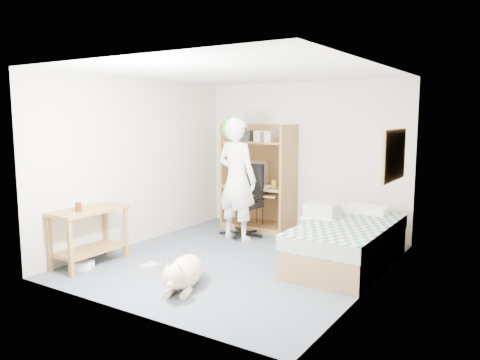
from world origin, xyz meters
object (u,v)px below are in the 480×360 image
(bed, at_px, (348,244))
(person, at_px, (237,179))
(side_desk, at_px, (89,228))
(office_chair, at_px, (245,210))
(dog, at_px, (184,272))
(printer_cart, at_px, (321,229))
(computer_hutch, at_px, (259,182))

(bed, height_order, person, person)
(side_desk, distance_m, person, 2.35)
(office_chair, bearing_deg, person, -76.44)
(dog, bearing_deg, printer_cart, 45.24)
(computer_hutch, distance_m, side_desk, 3.08)
(side_desk, relative_size, dog, 0.93)
(computer_hutch, relative_size, side_desk, 1.80)
(office_chair, xyz_separation_m, person, (0.04, -0.31, 0.55))
(dog, bearing_deg, office_chair, 83.41)
(office_chair, distance_m, person, 0.63)
(office_chair, xyz_separation_m, printer_cart, (1.51, -0.41, -0.04))
(printer_cart, bearing_deg, office_chair, 162.77)
(person, xyz_separation_m, dog, (0.66, -2.10, -0.78))
(office_chair, height_order, person, person)
(computer_hutch, xyz_separation_m, dog, (0.73, -2.92, -0.64))
(computer_hutch, relative_size, bed, 0.89)
(bed, distance_m, side_desk, 3.39)
(computer_hutch, xyz_separation_m, side_desk, (-0.85, -2.94, -0.33))
(side_desk, height_order, office_chair, office_chair)
(computer_hutch, bearing_deg, printer_cart, -30.96)
(bed, xyz_separation_m, dog, (-1.27, -1.80, -0.10))
(office_chair, relative_size, person, 0.60)
(computer_hutch, relative_size, office_chair, 1.56)
(person, bearing_deg, dog, 112.93)
(side_desk, relative_size, printer_cart, 1.77)
(office_chair, bearing_deg, computer_hutch, 98.86)
(office_chair, bearing_deg, side_desk, -104.36)
(side_desk, bearing_deg, office_chair, 70.06)
(bed, bearing_deg, printer_cart, 156.68)
(dog, height_order, printer_cart, printer_cart)
(office_chair, bearing_deg, dog, -68.25)
(computer_hutch, xyz_separation_m, bed, (2.00, -1.12, -0.53))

